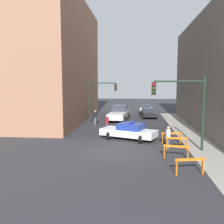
# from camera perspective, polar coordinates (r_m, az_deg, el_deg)

# --- Properties ---
(ground_plane) EXTENTS (120.00, 120.00, 0.00)m
(ground_plane) POSITION_cam_1_polar(r_m,az_deg,el_deg) (17.55, 1.13, -9.23)
(ground_plane) COLOR #2D2D33
(sidewalk_right) EXTENTS (2.40, 44.00, 0.12)m
(sidewalk_right) POSITION_cam_1_polar(r_m,az_deg,el_deg) (18.17, 21.28, -8.95)
(sidewalk_right) COLOR #9E998E
(sidewalk_right) RESTS_ON ground_plane
(building_corner_left) EXTENTS (14.00, 20.00, 14.70)m
(building_corner_left) POSITION_cam_1_polar(r_m,az_deg,el_deg) (33.67, -18.05, 10.67)
(building_corner_left) COLOR #93664C
(building_corner_left) RESTS_ON ground_plane
(traffic_light_near) EXTENTS (3.64, 0.35, 5.20)m
(traffic_light_near) POSITION_cam_1_polar(r_m,az_deg,el_deg) (17.90, 16.62, 2.29)
(traffic_light_near) COLOR black
(traffic_light_near) RESTS_ON sidewalk_right
(traffic_light_far) EXTENTS (3.44, 0.35, 5.20)m
(traffic_light_far) POSITION_cam_1_polar(r_m,az_deg,el_deg) (30.55, -3.12, 4.00)
(traffic_light_far) COLOR black
(traffic_light_far) RESTS_ON ground_plane
(police_car) EXTENTS (5.05, 3.50, 1.52)m
(police_car) POSITION_cam_1_polar(r_m,az_deg,el_deg) (21.34, 3.91, -4.38)
(police_car) COLOR white
(police_car) RESTS_ON ground_plane
(white_truck) EXTENTS (2.97, 5.57, 1.90)m
(white_truck) POSITION_cam_1_polar(r_m,az_deg,el_deg) (32.08, 1.56, -0.33)
(white_truck) COLOR silver
(white_truck) RESTS_ON ground_plane
(parked_car_near) EXTENTS (2.51, 4.43, 1.31)m
(parked_car_near) POSITION_cam_1_polar(r_m,az_deg,el_deg) (35.08, 8.27, -0.18)
(parked_car_near) COLOR black
(parked_car_near) RESTS_ON ground_plane
(parked_car_mid) EXTENTS (2.45, 4.40, 1.31)m
(parked_car_mid) POSITION_cam_1_polar(r_m,az_deg,el_deg) (41.19, 7.75, 0.84)
(parked_car_mid) COLOR silver
(parked_car_mid) RESTS_ON ground_plane
(pedestrian_crossing) EXTENTS (0.50, 0.50, 1.66)m
(pedestrian_crossing) POSITION_cam_1_polar(r_m,az_deg,el_deg) (24.49, -1.14, -2.61)
(pedestrian_crossing) COLOR #474C66
(pedestrian_crossing) RESTS_ON ground_plane
(pedestrian_corner) EXTENTS (0.41, 0.41, 1.66)m
(pedestrian_corner) POSITION_cam_1_polar(r_m,az_deg,el_deg) (28.94, -3.85, -1.19)
(pedestrian_corner) COLOR #474C66
(pedestrian_corner) RESTS_ON ground_plane
(pedestrian_sidewalk) EXTENTS (0.42, 0.42, 1.66)m
(pedestrian_sidewalk) POSITION_cam_1_polar(r_m,az_deg,el_deg) (18.87, 12.73, -5.58)
(pedestrian_sidewalk) COLOR #474C66
(pedestrian_sidewalk) RESTS_ON ground_plane
(barrier_front) EXTENTS (1.58, 0.47, 0.90)m
(barrier_front) POSITION_cam_1_polar(r_m,az_deg,el_deg) (13.92, 17.34, -11.17)
(barrier_front) COLOR orange
(barrier_front) RESTS_ON ground_plane
(barrier_mid) EXTENTS (1.58, 0.41, 0.90)m
(barrier_mid) POSITION_cam_1_polar(r_m,az_deg,el_deg) (16.44, 14.45, -8.32)
(barrier_mid) COLOR orange
(barrier_mid) RESTS_ON ground_plane
(barrier_back) EXTENTS (1.60, 0.27, 0.90)m
(barrier_back) POSITION_cam_1_polar(r_m,az_deg,el_deg) (18.76, 14.56, -6.46)
(barrier_back) COLOR orange
(barrier_back) RESTS_ON ground_plane
(barrier_corner) EXTENTS (1.59, 0.38, 0.90)m
(barrier_corner) POSITION_cam_1_polar(r_m,az_deg,el_deg) (20.46, 13.43, -5.35)
(barrier_corner) COLOR orange
(barrier_corner) RESTS_ON ground_plane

